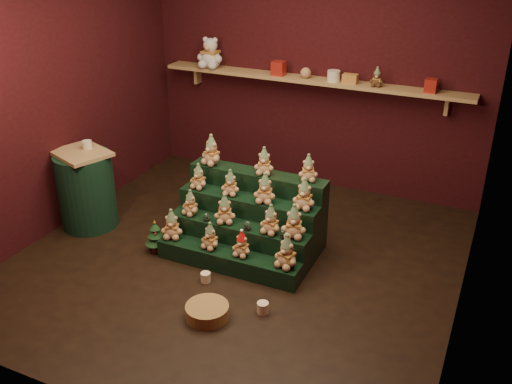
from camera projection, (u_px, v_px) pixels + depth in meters
The scene contains 41 objects.
ground at pixel (237, 260), 5.44m from camera, with size 4.00×4.00×0.00m, color black.
back_wall at pixel (316, 68), 6.51m from camera, with size 4.00×0.10×2.80m, color black.
front_wall at pixel (69, 227), 3.15m from camera, with size 4.00×0.10×2.80m, color black.
left_wall at pixel (49, 92), 5.60m from camera, with size 0.10×4.00×2.80m, color black.
right_wall at pixel (492, 158), 4.06m from camera, with size 0.10×4.00×2.80m, color black.
back_shelf at pixel (310, 80), 6.41m from camera, with size 3.60×0.26×0.24m.
riser_tier_front at pixel (228, 260), 5.26m from camera, with size 1.40×0.22×0.18m, color black.
riser_tier_midfront at pixel (238, 241), 5.40m from camera, with size 1.40×0.22×0.36m, color black.
riser_tier_midback at pixel (248, 222), 5.54m from camera, with size 1.40×0.22×0.54m, color black.
riser_tier_back at pixel (258, 205), 5.68m from camera, with size 1.40×0.22×0.72m, color black.
teddy_0 at pixel (172, 224), 5.40m from camera, with size 0.21×0.19×0.29m, color #A87D5D, non-canonical shape.
teddy_1 at pixel (210, 236), 5.23m from camera, with size 0.18×0.16×0.26m, color #A87D5D, non-canonical shape.
teddy_2 at pixel (242, 244), 5.12m from camera, with size 0.18×0.16×0.25m, color #A87D5D, non-canonical shape.
teddy_3 at pixel (287, 251), 4.94m from camera, with size 0.22×0.20×0.31m, color #A87D5D, non-canonical shape.
teddy_4 at pixel (191, 203), 5.45m from camera, with size 0.18×0.16×0.25m, color #A87D5D, non-canonical shape.
teddy_5 at pixel (225, 209), 5.30m from camera, with size 0.20×0.18×0.28m, color #A87D5D, non-canonical shape.
teddy_6 at pixel (271, 219), 5.12m from camera, with size 0.20×0.18×0.28m, color #A87D5D, non-canonical shape.
teddy_7 at pixel (294, 221), 5.05m from camera, with size 0.22×0.20×0.31m, color #A87D5D, non-canonical shape.
teddy_8 at pixel (199, 176), 5.57m from camera, with size 0.18×0.16×0.25m, color #A87D5D, non-canonical shape.
teddy_9 at pixel (230, 183), 5.43m from camera, with size 0.18×0.16×0.25m, color #A87D5D, non-canonical shape.
teddy_10 at pixel (265, 188), 5.28m from camera, with size 0.21×0.19×0.29m, color #A87D5D, non-canonical shape.
teddy_11 at pixel (304, 194), 5.16m from camera, with size 0.21×0.19×0.29m, color #A87D5D, non-canonical shape.
teddy_12 at pixel (212, 150), 5.64m from camera, with size 0.22×0.19×0.30m, color #A87D5D, non-canonical shape.
teddy_13 at pixel (264, 161), 5.43m from camera, with size 0.19×0.17×0.27m, color #A87D5D, non-canonical shape.
teddy_14 at pixel (308, 168), 5.29m from camera, with size 0.18×0.16×0.25m, color #A87D5D, non-canonical shape.
snow_globe_a at pixel (206, 217), 5.37m from camera, with size 0.06×0.06×0.08m.
snow_globe_b at pixel (247, 226), 5.21m from camera, with size 0.07×0.07×0.09m.
snow_globe_c at pixel (283, 234), 5.08m from camera, with size 0.06×0.06×0.08m.
side_table at pixel (86, 189), 5.89m from camera, with size 0.67×0.61×0.83m.
table_ornament at pixel (87, 145), 5.77m from camera, with size 0.10×0.10×0.08m, color beige.
mini_christmas_tree at pixel (156, 236), 5.51m from camera, with size 0.20×0.20×0.35m.
mug_left at pixel (206, 277), 5.09m from camera, with size 0.09×0.09×0.09m, color beige.
mug_right at pixel (263, 308), 4.69m from camera, with size 0.10×0.10×0.10m, color beige.
wicker_basket at pixel (207, 311), 4.63m from camera, with size 0.36×0.36×0.11m, color #A68043.
white_bear at pixel (210, 49), 6.74m from camera, with size 0.32×0.29×0.45m, color silver, non-canonical shape.
brown_bear at pixel (377, 77), 6.04m from camera, with size 0.14×0.13×0.20m, color #493018, non-canonical shape.
gift_tin_red_a at pixel (279, 68), 6.48m from camera, with size 0.14×0.14×0.16m, color #AC251A.
gift_tin_cream at pixel (334, 76), 6.25m from camera, with size 0.14×0.14×0.12m, color beige.
gift_tin_red_b at pixel (431, 86), 5.85m from camera, with size 0.12×0.12×0.14m, color #AC251A.
shelf_plush_ball at pixel (306, 73), 6.37m from camera, with size 0.12×0.12×0.12m, color #A87D5D.
scarf_gift_box at pixel (350, 79), 6.18m from camera, with size 0.16×0.10×0.10m, color orange.
Camera 1 is at (2.10, -4.12, 2.94)m, focal length 40.00 mm.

